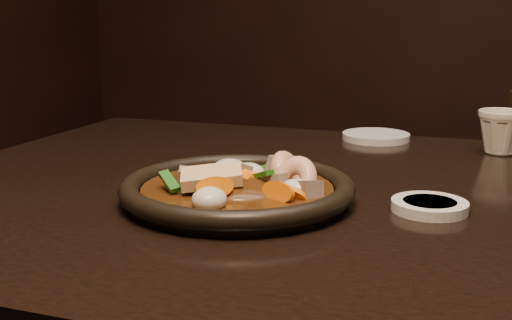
% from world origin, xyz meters
% --- Properties ---
extents(table, '(1.60, 0.90, 0.75)m').
position_xyz_m(table, '(0.00, 0.00, 0.67)').
color(table, black).
rests_on(table, floor).
extents(plate, '(0.31, 0.31, 0.03)m').
position_xyz_m(plate, '(-0.28, -0.10, 0.77)').
color(plate, black).
rests_on(plate, table).
extents(stirfry, '(0.21, 0.21, 0.07)m').
position_xyz_m(stirfry, '(-0.27, -0.09, 0.77)').
color(stirfry, '#3C200B').
rests_on(stirfry, plate).
extents(soy_dish, '(0.09, 0.09, 0.01)m').
position_xyz_m(soy_dish, '(-0.04, -0.05, 0.76)').
color(soy_dish, white).
rests_on(soy_dish, table).
extents(saucer_left, '(0.13, 0.13, 0.01)m').
position_xyz_m(saucer_left, '(-0.18, 0.38, 0.76)').
color(saucer_left, white).
rests_on(saucer_left, table).
extents(tea_cup, '(0.11, 0.10, 0.08)m').
position_xyz_m(tea_cup, '(0.05, 0.33, 0.79)').
color(tea_cup, beige).
rests_on(tea_cup, table).
extents(napkin, '(0.18, 0.18, 0.00)m').
position_xyz_m(napkin, '(-0.38, -0.05, 0.75)').
color(napkin, '#9B5F68').
rests_on(napkin, table).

